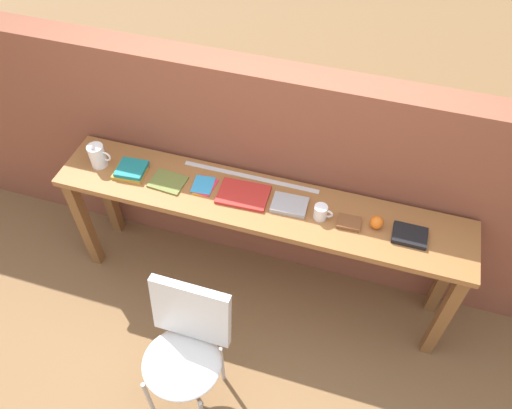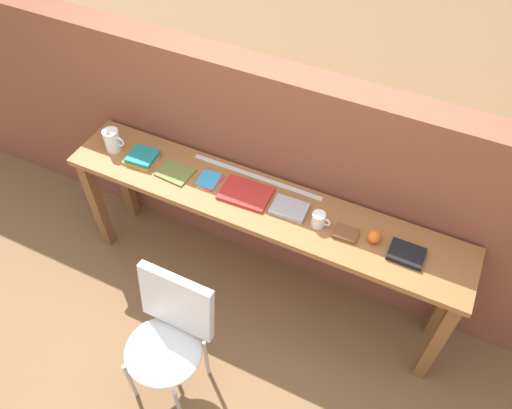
{
  "view_description": "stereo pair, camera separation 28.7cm",
  "coord_description": "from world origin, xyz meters",
  "px_view_note": "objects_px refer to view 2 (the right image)",
  "views": [
    {
      "loc": [
        0.56,
        -1.56,
        3.06
      ],
      "look_at": [
        0.0,
        0.25,
        0.9
      ],
      "focal_mm": 35.0,
      "sensor_mm": 36.0,
      "label": 1
    },
    {
      "loc": [
        0.83,
        -1.46,
        3.06
      ],
      "look_at": [
        0.0,
        0.25,
        0.9
      ],
      "focal_mm": 35.0,
      "sensor_mm": 36.0,
      "label": 2
    }
  ],
  "objects_px": {
    "pitcher_white": "(112,140)",
    "chair_white_moulded": "(168,335)",
    "pamphlet_pile_colourful": "(209,180)",
    "book_open_centre": "(246,193)",
    "magazine_cycling": "(175,173)",
    "mug": "(319,220)",
    "leather_journal_brown": "(346,233)",
    "book_stack_leftmost": "(142,158)",
    "book_repair_rightmost": "(406,254)",
    "sports_ball_small": "(374,237)"
  },
  "relations": [
    {
      "from": "chair_white_moulded",
      "to": "book_repair_rightmost",
      "type": "bearing_deg",
      "value": 38.15
    },
    {
      "from": "book_stack_leftmost",
      "to": "mug",
      "type": "distance_m",
      "value": 1.19
    },
    {
      "from": "leather_journal_brown",
      "to": "chair_white_moulded",
      "type": "bearing_deg",
      "value": -133.69
    },
    {
      "from": "leather_journal_brown",
      "to": "book_repair_rightmost",
      "type": "bearing_deg",
      "value": -1.46
    },
    {
      "from": "leather_journal_brown",
      "to": "pitcher_white",
      "type": "bearing_deg",
      "value": 176.67
    },
    {
      "from": "pitcher_white",
      "to": "book_open_centre",
      "type": "distance_m",
      "value": 0.94
    },
    {
      "from": "book_open_centre",
      "to": "mug",
      "type": "xyz_separation_m",
      "value": [
        0.47,
        -0.03,
        0.04
      ]
    },
    {
      "from": "pitcher_white",
      "to": "mug",
      "type": "height_order",
      "value": "pitcher_white"
    },
    {
      "from": "pitcher_white",
      "to": "chair_white_moulded",
      "type": "bearing_deg",
      "value": -43.32
    },
    {
      "from": "leather_journal_brown",
      "to": "sports_ball_small",
      "type": "bearing_deg",
      "value": 7.13
    },
    {
      "from": "leather_journal_brown",
      "to": "book_repair_rightmost",
      "type": "xyz_separation_m",
      "value": [
        0.34,
        0.01,
        0.0
      ]
    },
    {
      "from": "book_open_centre",
      "to": "leather_journal_brown",
      "type": "distance_m",
      "value": 0.63
    },
    {
      "from": "magazine_cycling",
      "to": "leather_journal_brown",
      "type": "bearing_deg",
      "value": 4.26
    },
    {
      "from": "magazine_cycling",
      "to": "pamphlet_pile_colourful",
      "type": "distance_m",
      "value": 0.22
    },
    {
      "from": "book_stack_leftmost",
      "to": "book_open_centre",
      "type": "relative_size",
      "value": 0.67
    },
    {
      "from": "leather_journal_brown",
      "to": "book_repair_rightmost",
      "type": "relative_size",
      "value": 0.69
    },
    {
      "from": "magazine_cycling",
      "to": "mug",
      "type": "bearing_deg",
      "value": 4.28
    },
    {
      "from": "book_stack_leftmost",
      "to": "magazine_cycling",
      "type": "height_order",
      "value": "book_stack_leftmost"
    },
    {
      "from": "book_stack_leftmost",
      "to": "book_open_centre",
      "type": "bearing_deg",
      "value": 2.01
    },
    {
      "from": "pamphlet_pile_colourful",
      "to": "book_open_centre",
      "type": "relative_size",
      "value": 0.56
    },
    {
      "from": "chair_white_moulded",
      "to": "mug",
      "type": "distance_m",
      "value": 1.05
    },
    {
      "from": "magazine_cycling",
      "to": "pamphlet_pile_colourful",
      "type": "height_order",
      "value": "magazine_cycling"
    },
    {
      "from": "chair_white_moulded",
      "to": "magazine_cycling",
      "type": "bearing_deg",
      "value": 116.72
    },
    {
      "from": "book_stack_leftmost",
      "to": "book_repair_rightmost",
      "type": "distance_m",
      "value": 1.69
    },
    {
      "from": "book_open_centre",
      "to": "leather_journal_brown",
      "type": "bearing_deg",
      "value": -5.19
    },
    {
      "from": "chair_white_moulded",
      "to": "book_repair_rightmost",
      "type": "xyz_separation_m",
      "value": [
        1.03,
        0.81,
        0.37
      ]
    },
    {
      "from": "chair_white_moulded",
      "to": "sports_ball_small",
      "type": "height_order",
      "value": "sports_ball_small"
    },
    {
      "from": "pitcher_white",
      "to": "book_open_centre",
      "type": "height_order",
      "value": "pitcher_white"
    },
    {
      "from": "pitcher_white",
      "to": "book_repair_rightmost",
      "type": "bearing_deg",
      "value": -0.28
    },
    {
      "from": "pamphlet_pile_colourful",
      "to": "sports_ball_small",
      "type": "distance_m",
      "value": 1.03
    },
    {
      "from": "pamphlet_pile_colourful",
      "to": "book_open_centre",
      "type": "xyz_separation_m",
      "value": [
        0.25,
        -0.0,
        0.01
      ]
    },
    {
      "from": "chair_white_moulded",
      "to": "pitcher_white",
      "type": "xyz_separation_m",
      "value": [
        -0.87,
        0.82,
        0.43
      ]
    },
    {
      "from": "pitcher_white",
      "to": "book_open_centre",
      "type": "relative_size",
      "value": 0.62
    },
    {
      "from": "chair_white_moulded",
      "to": "sports_ball_small",
      "type": "bearing_deg",
      "value": 44.46
    },
    {
      "from": "book_open_centre",
      "to": "leather_journal_brown",
      "type": "relative_size",
      "value": 2.28
    },
    {
      "from": "pitcher_white",
      "to": "sports_ball_small",
      "type": "distance_m",
      "value": 1.72
    },
    {
      "from": "book_open_centre",
      "to": "sports_ball_small",
      "type": "height_order",
      "value": "sports_ball_small"
    },
    {
      "from": "book_stack_leftmost",
      "to": "pitcher_white",
      "type": "bearing_deg",
      "value": 176.88
    },
    {
      "from": "leather_journal_brown",
      "to": "book_stack_leftmost",
      "type": "bearing_deg",
      "value": 177.08
    },
    {
      "from": "chair_white_moulded",
      "to": "book_open_centre",
      "type": "bearing_deg",
      "value": 85.5
    },
    {
      "from": "chair_white_moulded",
      "to": "pamphlet_pile_colourful",
      "type": "relative_size",
      "value": 5.33
    },
    {
      "from": "magazine_cycling",
      "to": "book_open_centre",
      "type": "distance_m",
      "value": 0.47
    },
    {
      "from": "pitcher_white",
      "to": "pamphlet_pile_colourful",
      "type": "relative_size",
      "value": 1.1
    },
    {
      "from": "magazine_cycling",
      "to": "sports_ball_small",
      "type": "relative_size",
      "value": 2.74
    },
    {
      "from": "book_stack_leftmost",
      "to": "leather_journal_brown",
      "type": "bearing_deg",
      "value": -0.2
    },
    {
      "from": "pamphlet_pile_colourful",
      "to": "book_open_centre",
      "type": "bearing_deg",
      "value": -1.02
    },
    {
      "from": "mug",
      "to": "book_open_centre",
      "type": "bearing_deg",
      "value": 176.36
    },
    {
      "from": "magazine_cycling",
      "to": "sports_ball_small",
      "type": "bearing_deg",
      "value": 5.42
    },
    {
      "from": "chair_white_moulded",
      "to": "sports_ball_small",
      "type": "distance_m",
      "value": 1.25
    },
    {
      "from": "chair_white_moulded",
      "to": "magazine_cycling",
      "type": "height_order",
      "value": "same"
    }
  ]
}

